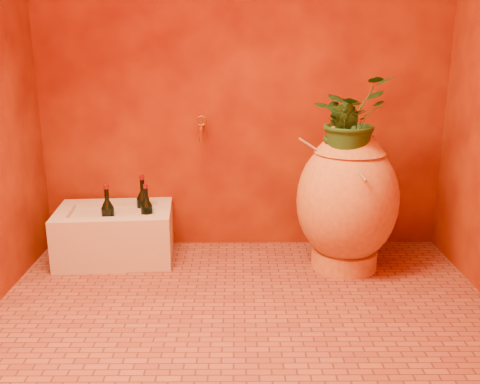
{
  "coord_description": "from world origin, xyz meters",
  "views": [
    {
      "loc": [
        -0.04,
        -2.29,
        1.28
      ],
      "look_at": [
        -0.02,
        0.35,
        0.53
      ],
      "focal_mm": 40.0,
      "sensor_mm": 36.0,
      "label": 1
    }
  ],
  "objects_px": {
    "wine_bottle_c": "(143,209)",
    "stone_basin": "(115,235)",
    "wall_tap": "(201,127)",
    "amphora": "(347,200)",
    "wine_bottle_a": "(147,215)",
    "wine_bottle_b": "(108,219)"
  },
  "relations": [
    {
      "from": "stone_basin",
      "to": "wine_bottle_a",
      "type": "bearing_deg",
      "value": -6.05
    },
    {
      "from": "wine_bottle_b",
      "to": "wine_bottle_c",
      "type": "height_order",
      "value": "wine_bottle_c"
    },
    {
      "from": "wine_bottle_a",
      "to": "wine_bottle_c",
      "type": "distance_m",
      "value": 0.09
    },
    {
      "from": "wall_tap",
      "to": "stone_basin",
      "type": "bearing_deg",
      "value": -161.59
    },
    {
      "from": "amphora",
      "to": "wine_bottle_c",
      "type": "height_order",
      "value": "amphora"
    },
    {
      "from": "wine_bottle_b",
      "to": "wall_tap",
      "type": "relative_size",
      "value": 2.12
    },
    {
      "from": "stone_basin",
      "to": "wine_bottle_c",
      "type": "bearing_deg",
      "value": 20.42
    },
    {
      "from": "stone_basin",
      "to": "wine_bottle_a",
      "type": "height_order",
      "value": "wine_bottle_a"
    },
    {
      "from": "wine_bottle_a",
      "to": "wine_bottle_b",
      "type": "xyz_separation_m",
      "value": [
        -0.21,
        -0.08,
        0.01
      ]
    },
    {
      "from": "wine_bottle_a",
      "to": "wine_bottle_b",
      "type": "height_order",
      "value": "wine_bottle_b"
    },
    {
      "from": "amphora",
      "to": "wine_bottle_c",
      "type": "bearing_deg",
      "value": 170.54
    },
    {
      "from": "amphora",
      "to": "wine_bottle_a",
      "type": "relative_size",
      "value": 2.77
    },
    {
      "from": "stone_basin",
      "to": "wall_tap",
      "type": "distance_m",
      "value": 0.83
    },
    {
      "from": "wine_bottle_a",
      "to": "wine_bottle_c",
      "type": "xyz_separation_m",
      "value": [
        -0.03,
        0.08,
        0.01
      ]
    },
    {
      "from": "wall_tap",
      "to": "wine_bottle_a",
      "type": "bearing_deg",
      "value": -148.72
    },
    {
      "from": "amphora",
      "to": "wine_bottle_b",
      "type": "bearing_deg",
      "value": 178.47
    },
    {
      "from": "amphora",
      "to": "wine_bottle_c",
      "type": "relative_size",
      "value": 2.5
    },
    {
      "from": "wine_bottle_c",
      "to": "stone_basin",
      "type": "bearing_deg",
      "value": -159.58
    },
    {
      "from": "amphora",
      "to": "wall_tap",
      "type": "height_order",
      "value": "wall_tap"
    },
    {
      "from": "amphora",
      "to": "stone_basin",
      "type": "relative_size",
      "value": 1.16
    },
    {
      "from": "stone_basin",
      "to": "wine_bottle_b",
      "type": "bearing_deg",
      "value": -95.58
    },
    {
      "from": "stone_basin",
      "to": "amphora",
      "type": "bearing_deg",
      "value": -5.75
    }
  ]
}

